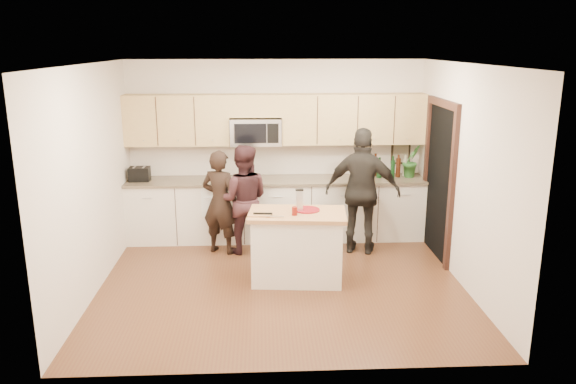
{
  "coord_description": "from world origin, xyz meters",
  "views": [
    {
      "loc": [
        -0.24,
        -6.57,
        2.92
      ],
      "look_at": [
        0.1,
        0.35,
        1.09
      ],
      "focal_mm": 35.0,
      "sensor_mm": 36.0,
      "label": 1
    }
  ],
  "objects_px": {
    "island": "(297,246)",
    "toaster": "(140,174)",
    "woman_right": "(363,192)",
    "woman_center": "(243,199)",
    "woman_left": "(220,202)"
  },
  "relations": [
    {
      "from": "toaster",
      "to": "woman_center",
      "type": "distance_m",
      "value": 1.67
    },
    {
      "from": "woman_left",
      "to": "woman_center",
      "type": "distance_m",
      "value": 0.33
    },
    {
      "from": "island",
      "to": "woman_center",
      "type": "bearing_deg",
      "value": 128.86
    },
    {
      "from": "island",
      "to": "toaster",
      "type": "height_order",
      "value": "toaster"
    },
    {
      "from": "toaster",
      "to": "woman_center",
      "type": "height_order",
      "value": "woman_center"
    },
    {
      "from": "island",
      "to": "woman_left",
      "type": "relative_size",
      "value": 0.84
    },
    {
      "from": "island",
      "to": "woman_right",
      "type": "bearing_deg",
      "value": 49.17
    },
    {
      "from": "woman_left",
      "to": "woman_right",
      "type": "distance_m",
      "value": 2.02
    },
    {
      "from": "island",
      "to": "woman_center",
      "type": "height_order",
      "value": "woman_center"
    },
    {
      "from": "woman_left",
      "to": "woman_center",
      "type": "bearing_deg",
      "value": -154.69
    },
    {
      "from": "woman_left",
      "to": "woman_right",
      "type": "height_order",
      "value": "woman_right"
    },
    {
      "from": "woman_center",
      "to": "woman_right",
      "type": "xyz_separation_m",
      "value": [
        1.69,
        -0.1,
        0.12
      ]
    },
    {
      "from": "woman_left",
      "to": "woman_center",
      "type": "relative_size",
      "value": 0.96
    },
    {
      "from": "toaster",
      "to": "woman_center",
      "type": "bearing_deg",
      "value": -19.48
    },
    {
      "from": "island",
      "to": "toaster",
      "type": "bearing_deg",
      "value": 149.78
    }
  ]
}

